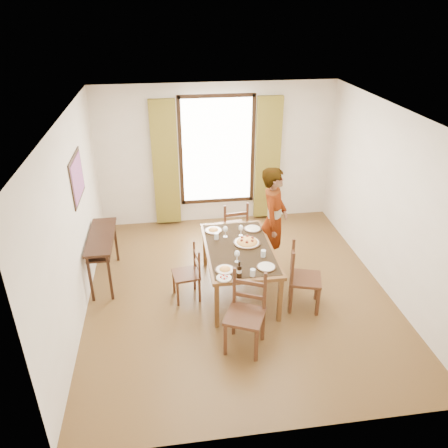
{
  "coord_description": "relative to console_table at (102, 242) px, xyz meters",
  "views": [
    {
      "loc": [
        -0.98,
        -5.43,
        4.02
      ],
      "look_at": [
        -0.17,
        0.33,
        1.0
      ],
      "focal_mm": 35.0,
      "sensor_mm": 36.0,
      "label": 1
    }
  ],
  "objects": [
    {
      "name": "console_table",
      "position": [
        0.0,
        0.0,
        0.0
      ],
      "size": [
        0.38,
        1.2,
        0.8
      ],
      "color": "black",
      "rests_on": "ground"
    },
    {
      "name": "pasta_platter",
      "position": [
        2.18,
        -0.48,
        0.12
      ],
      "size": [
        0.4,
        0.4,
        0.1
      ],
      "primitive_type": null,
      "color": "#C76D19",
      "rests_on": "dining_table"
    },
    {
      "name": "tumbler_a",
      "position": [
        2.34,
        -0.88,
        0.12
      ],
      "size": [
        0.07,
        0.07,
        0.1
      ],
      "primitive_type": "cylinder",
      "color": "silver",
      "rests_on": "dining_table"
    },
    {
      "name": "room_shell",
      "position": [
        2.03,
        -0.47,
        0.86
      ],
      "size": [
        4.6,
        5.1,
        2.74
      ],
      "color": "silver",
      "rests_on": "ground"
    },
    {
      "name": "plate_sw",
      "position": [
        1.75,
        -1.15,
        0.1
      ],
      "size": [
        0.27,
        0.27,
        0.05
      ],
      "primitive_type": null,
      "color": "silver",
      "rests_on": "dining_table"
    },
    {
      "name": "caprese_plate",
      "position": [
        1.71,
        -1.34,
        0.09
      ],
      "size": [
        0.2,
        0.2,
        0.04
      ],
      "primitive_type": null,
      "color": "silver",
      "rests_on": "dining_table"
    },
    {
      "name": "chair_east",
      "position": [
        2.88,
        -1.09,
        -0.22
      ],
      "size": [
        0.55,
        0.55,
        1.0
      ],
      "rotation": [
        0.0,
        0.0,
        1.28
      ],
      "color": "#4F2B1A",
      "rests_on": "ground"
    },
    {
      "name": "tumbler_b",
      "position": [
        1.74,
        -0.28,
        0.12
      ],
      "size": [
        0.07,
        0.07,
        0.1
      ],
      "primitive_type": "cylinder",
      "color": "silver",
      "rests_on": "dining_table"
    },
    {
      "name": "dining_table",
      "position": [
        2.04,
        -0.59,
        0.01
      ],
      "size": [
        0.99,
        1.7,
        0.76
      ],
      "color": "brown",
      "rests_on": "ground"
    },
    {
      "name": "tumbler_c",
      "position": [
        2.09,
        -1.33,
        0.12
      ],
      "size": [
        0.07,
        0.07,
        0.1
      ],
      "primitive_type": "cylinder",
      "color": "silver",
      "rests_on": "dining_table"
    },
    {
      "name": "chair_west",
      "position": [
        1.27,
        -0.65,
        -0.29
      ],
      "size": [
        0.43,
        0.43,
        0.85
      ],
      "rotation": [
        0.0,
        0.0,
        -1.43
      ],
      "color": "#4F2B1A",
      "rests_on": "ground"
    },
    {
      "name": "plate_ne",
      "position": [
        2.35,
        -0.06,
        0.1
      ],
      "size": [
        0.27,
        0.27,
        0.05
      ],
      "primitive_type": null,
      "color": "silver",
      "rests_on": "dining_table"
    },
    {
      "name": "chair_north",
      "position": [
        2.13,
        0.52,
        -0.21
      ],
      "size": [
        0.5,
        0.5,
        1.02
      ],
      "rotation": [
        0.0,
        0.0,
        3.27
      ],
      "color": "#4F2B1A",
      "rests_on": "ground"
    },
    {
      "name": "plate_nw",
      "position": [
        1.73,
        -0.02,
        0.1
      ],
      "size": [
        0.27,
        0.27,
        0.05
      ],
      "primitive_type": null,
      "color": "silver",
      "rests_on": "dining_table"
    },
    {
      "name": "plate_se",
      "position": [
        2.32,
        -1.16,
        0.1
      ],
      "size": [
        0.27,
        0.27,
        0.05
      ],
      "primitive_type": null,
      "color": "silver",
      "rests_on": "dining_table"
    },
    {
      "name": "chair_south",
      "position": [
        1.92,
        -1.78,
        -0.2
      ],
      "size": [
        0.61,
        0.61,
        1.04
      ],
      "rotation": [
        0.0,
        0.0,
        -0.42
      ],
      "color": "#4F2B1A",
      "rests_on": "ground"
    },
    {
      "name": "wine_bottle",
      "position": [
        1.91,
        -1.34,
        0.2
      ],
      "size": [
        0.07,
        0.07,
        0.25
      ],
      "primitive_type": null,
      "color": "black",
      "rests_on": "dining_table"
    },
    {
      "name": "wine_glass_c",
      "position": [
        1.89,
        -0.23,
        0.16
      ],
      "size": [
        0.08,
        0.08,
        0.18
      ],
      "primitive_type": null,
      "color": "white",
      "rests_on": "dining_table"
    },
    {
      "name": "wine_glass_a",
      "position": [
        1.95,
        -0.97,
        0.16
      ],
      "size": [
        0.08,
        0.08,
        0.18
      ],
      "primitive_type": null,
      "color": "white",
      "rests_on": "dining_table"
    },
    {
      "name": "man",
      "position": [
        2.68,
        -0.09,
        0.21
      ],
      "size": [
        0.97,
        0.92,
        1.79
      ],
      "primitive_type": "imported",
      "rotation": [
        0.0,
        0.0,
        1.15
      ],
      "color": "gray",
      "rests_on": "ground"
    },
    {
      "name": "wine_glass_b",
      "position": [
        2.13,
        -0.23,
        0.16
      ],
      "size": [
        0.08,
        0.08,
        0.18
      ],
      "primitive_type": null,
      "color": "white",
      "rests_on": "dining_table"
    },
    {
      "name": "ground",
      "position": [
        2.03,
        -0.6,
        -0.68
      ],
      "size": [
        5.0,
        5.0,
        0.0
      ],
      "primitive_type": "plane",
      "color": "#462D15",
      "rests_on": "ground"
    }
  ]
}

